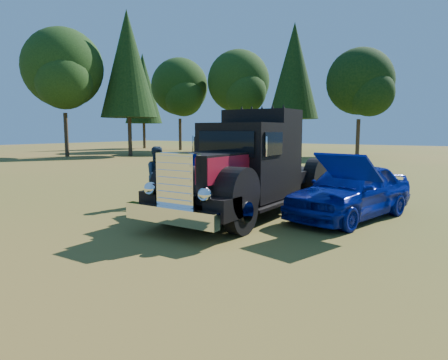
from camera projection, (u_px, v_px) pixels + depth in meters
ground at (209, 219)px, 10.80m from camera, size 120.00×120.00×0.00m
treeline at (358, 68)px, 34.21m from camera, size 72.10×24.04×13.84m
diamond_t_truck at (247, 170)px, 11.38m from camera, size 3.30×7.16×3.00m
hotrod_coupe at (351, 191)px, 10.87m from camera, size 2.76×4.73×1.89m
spectator_near at (161, 178)px, 12.80m from camera, size 0.48×0.67×1.73m
spectator_far at (159, 176)px, 12.72m from camera, size 1.08×1.15×1.89m
distant_teal_car at (235, 148)px, 39.57m from camera, size 1.88×3.93×1.24m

